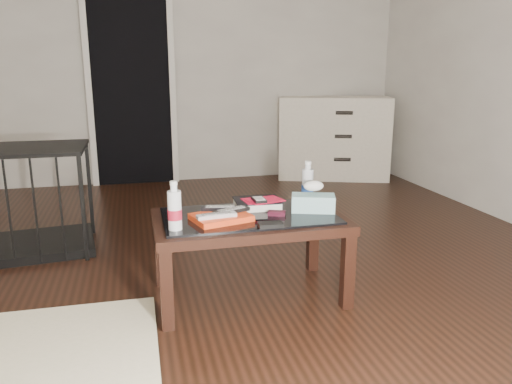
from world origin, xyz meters
TOP-DOWN VIEW (x-y plane):
  - ground at (0.00, 0.00)m, footprint 5.00×5.00m
  - doorway at (-0.40, 2.47)m, footprint 0.90×0.08m
  - coffee_table at (0.16, -0.49)m, footprint 1.00×0.60m
  - dresser at (1.77, 2.23)m, footprint 1.30×0.87m
  - pet_crate at (-1.17, 0.54)m, footprint 0.96×0.70m
  - magazines at (0.00, -0.55)m, footprint 0.33×0.28m
  - remote_silver at (-0.03, -0.59)m, footprint 0.20×0.08m
  - remote_black_front at (0.06, -0.53)m, footprint 0.20×0.12m
  - remote_black_back at (0.01, -0.47)m, footprint 0.21×0.09m
  - textbook at (0.24, -0.37)m, footprint 0.26×0.21m
  - dvd_mailers at (0.25, -0.39)m, footprint 0.20×0.16m
  - ipod at (0.24, -0.42)m, footprint 0.07×0.11m
  - flip_phone at (0.30, -0.53)m, footprint 0.10×0.08m
  - wallet at (0.22, -0.71)m, footprint 0.12×0.08m
  - water_bottle_left at (-0.24, -0.64)m, footprint 0.08×0.08m
  - water_bottle_right at (0.55, -0.31)m, footprint 0.08×0.08m
  - tissue_box at (0.52, -0.50)m, footprint 0.26×0.19m

SIDE VIEW (x-z plane):
  - ground at x=0.00m, z-range 0.00..0.00m
  - pet_crate at x=-1.17m, z-range -0.12..0.59m
  - coffee_table at x=0.16m, z-range 0.17..0.63m
  - dresser at x=1.77m, z-range 0.00..0.90m
  - wallet at x=0.22m, z-range 0.46..0.48m
  - flip_phone at x=0.30m, z-range 0.46..0.48m
  - magazines at x=0.00m, z-range 0.46..0.49m
  - textbook at x=0.24m, z-range 0.46..0.51m
  - remote_silver at x=-0.03m, z-range 0.49..0.51m
  - remote_black_front at x=0.06m, z-range 0.49..0.51m
  - remote_black_back at x=0.01m, z-range 0.49..0.51m
  - tissue_box at x=0.52m, z-range 0.46..0.55m
  - dvd_mailers at x=0.25m, z-range 0.51..0.51m
  - ipod at x=0.24m, z-range 0.51..0.53m
  - water_bottle_left at x=-0.24m, z-range 0.46..0.70m
  - water_bottle_right at x=0.55m, z-range 0.46..0.70m
  - doorway at x=-0.40m, z-range -0.01..2.06m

